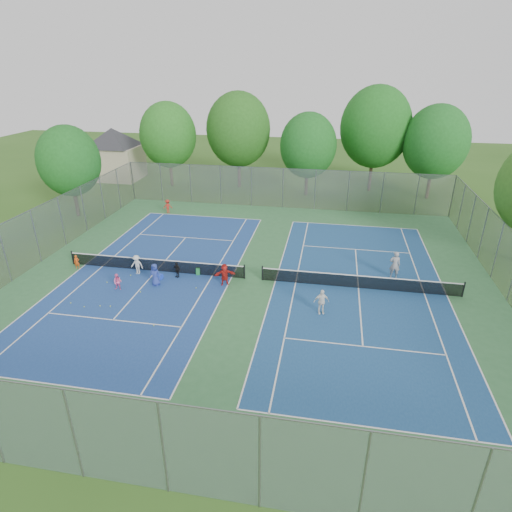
{
  "coord_description": "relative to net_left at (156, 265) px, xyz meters",
  "views": [
    {
      "loc": [
        4.78,
        -25.37,
        13.53
      ],
      "look_at": [
        0.0,
        1.0,
        1.3
      ],
      "focal_mm": 30.0,
      "sensor_mm": 36.0,
      "label": 1
    }
  ],
  "objects": [
    {
      "name": "net_left",
      "position": [
        0.0,
        0.0,
        0.0
      ],
      "size": [
        12.87,
        0.1,
        0.91
      ],
      "primitive_type": "cube",
      "color": "black",
      "rests_on": "ground"
    },
    {
      "name": "tennis_ball_6",
      "position": [
        2.55,
        -6.57,
        -0.42
      ],
      "size": [
        0.07,
        0.07,
        0.07
      ],
      "primitive_type": "sphere",
      "color": "#A5C72E",
      "rests_on": "ground"
    },
    {
      "name": "instructor",
      "position": [
        16.39,
        1.97,
        0.52
      ],
      "size": [
        0.72,
        0.49,
        1.95
      ],
      "primitive_type": "imported",
      "rotation": [
        0.0,
        0.0,
        3.11
      ],
      "color": "#959598",
      "rests_on": "ground"
    },
    {
      "name": "ball_crate",
      "position": [
        0.69,
        -1.06,
        -0.3
      ],
      "size": [
        0.44,
        0.44,
        0.32
      ],
      "primitive_type": "cube",
      "rotation": [
        0.0,
        0.0,
        -0.21
      ],
      "color": "blue",
      "rests_on": "ground"
    },
    {
      "name": "tree_nc",
      "position": [
        9.0,
        21.0,
        4.94
      ],
      "size": [
        6.0,
        6.0,
        8.85
      ],
      "color": "#443326",
      "rests_on": "ground"
    },
    {
      "name": "student_e",
      "position": [
        0.79,
        -1.96,
        0.32
      ],
      "size": [
        0.78,
        0.53,
        1.54
      ],
      "primitive_type": "imported",
      "rotation": [
        0.0,
        0.0,
        -0.06
      ],
      "color": "#273A92",
      "rests_on": "ground"
    },
    {
      "name": "tennis_ball_5",
      "position": [
        -3.43,
        -5.16,
        -0.42
      ],
      "size": [
        0.07,
        0.07,
        0.07
      ],
      "primitive_type": "sphere",
      "color": "#B6C72E",
      "rests_on": "ground"
    },
    {
      "name": "student_c",
      "position": [
        -1.1,
        -0.6,
        0.24
      ],
      "size": [
        0.95,
        0.61,
        1.4
      ],
      "primitive_type": "imported",
      "rotation": [
        0.0,
        0.0,
        -0.1
      ],
      "color": "silver",
      "rests_on": "ground"
    },
    {
      "name": "tennis_ball_7",
      "position": [
        -1.78,
        -1.85,
        -0.42
      ],
      "size": [
        0.07,
        0.07,
        0.07
      ],
      "primitive_type": "sphere",
      "color": "#B0D230",
      "rests_on": "ground"
    },
    {
      "name": "student_f",
      "position": [
        5.28,
        -1.07,
        0.3
      ],
      "size": [
        1.46,
        0.95,
        1.5
      ],
      "primitive_type": "imported",
      "rotation": [
        0.0,
        0.0,
        0.4
      ],
      "color": "#B41F19",
      "rests_on": "ground"
    },
    {
      "name": "ball_hopper",
      "position": [
        3.09,
        0.01,
        -0.2
      ],
      "size": [
        0.3,
        0.3,
        0.52
      ],
      "primitive_type": "cube",
      "rotation": [
        0.0,
        0.0,
        0.17
      ],
      "color": "green",
      "rests_on": "ground"
    },
    {
      "name": "court_pad",
      "position": [
        7.0,
        0.0,
        -0.45
      ],
      "size": [
        32.0,
        32.0,
        0.01
      ],
      "primitive_type": "cube",
      "color": "#31683A",
      "rests_on": "ground"
    },
    {
      "name": "court_right",
      "position": [
        14.0,
        0.0,
        -0.44
      ],
      "size": [
        10.97,
        23.77,
        0.01
      ],
      "primitive_type": "cube",
      "color": "navy",
      "rests_on": "court_pad"
    },
    {
      "name": "child_far_baseline",
      "position": [
        -3.8,
        12.33,
        0.21
      ],
      "size": [
        0.94,
        0.66,
        1.33
      ],
      "primitive_type": "imported",
      "rotation": [
        0.0,
        0.0,
        3.35
      ],
      "color": "#B32619",
      "rests_on": "ground"
    },
    {
      "name": "tennis_ball_3",
      "position": [
        0.61,
        -1.92,
        -0.42
      ],
      "size": [
        0.07,
        0.07,
        0.07
      ],
      "primitive_type": "sphere",
      "color": "#CDD331",
      "rests_on": "ground"
    },
    {
      "name": "student_a",
      "position": [
        -5.69,
        -0.6,
        0.06
      ],
      "size": [
        0.43,
        0.34,
        1.03
      ],
      "primitive_type": "imported",
      "rotation": [
        0.0,
        0.0,
        0.27
      ],
      "color": "#CA4A13",
      "rests_on": "ground"
    },
    {
      "name": "tennis_ball_9",
      "position": [
        -0.84,
        -5.08,
        -0.42
      ],
      "size": [
        0.07,
        0.07,
        0.07
      ],
      "primitive_type": "sphere",
      "color": "gold",
      "rests_on": "ground"
    },
    {
      "name": "tennis_ball_1",
      "position": [
        -2.56,
        -2.26,
        -0.42
      ],
      "size": [
        0.07,
        0.07,
        0.07
      ],
      "primitive_type": "sphere",
      "color": "#CADC33",
      "rests_on": "ground"
    },
    {
      "name": "tennis_ball_2",
      "position": [
        -2.37,
        -5.42,
        -0.42
      ],
      "size": [
        0.07,
        0.07,
        0.07
      ],
      "primitive_type": "sphere",
      "color": "#B2C12C",
      "rests_on": "ground"
    },
    {
      "name": "fence_west",
      "position": [
        -9.0,
        0.0,
        1.54
      ],
      "size": [
        0.1,
        32.0,
        4.0
      ],
      "primitive_type": "cube",
      "rotation": [
        0.0,
        0.0,
        1.57
      ],
      "color": "gray",
      "rests_on": "ground"
    },
    {
      "name": "tennis_ball_8",
      "position": [
        -1.48,
        -5.15,
        -0.42
      ],
      "size": [
        0.07,
        0.07,
        0.07
      ],
      "primitive_type": "sphere",
      "color": "#BDCC2F",
      "rests_on": "ground"
    },
    {
      "name": "fence_north",
      "position": [
        7.0,
        16.0,
        1.54
      ],
      "size": [
        32.0,
        0.1,
        4.0
      ],
      "primitive_type": "cube",
      "color": "gray",
      "rests_on": "ground"
    },
    {
      "name": "ground",
      "position": [
        7.0,
        0.0,
        -0.46
      ],
      "size": [
        120.0,
        120.0,
        0.0
      ],
      "primitive_type": "plane",
      "color": "#2F591B",
      "rests_on": "ground"
    },
    {
      "name": "tree_nl",
      "position": [
        1.0,
        23.0,
        6.09
      ],
      "size": [
        7.2,
        7.2,
        10.69
      ],
      "color": "#443326",
      "rests_on": "ground"
    },
    {
      "name": "tennis_ball_0",
      "position": [
        3.56,
        -1.95,
        -0.42
      ],
      "size": [
        0.07,
        0.07,
        0.07
      ],
      "primitive_type": "sphere",
      "color": "#C4D932",
      "rests_on": "ground"
    },
    {
      "name": "house",
      "position": [
        -15.0,
        24.0,
        3.76
      ],
      "size": [
        11.03,
        11.03,
        7.3
      ],
      "color": "#B7A88C",
      "rests_on": "ground"
    },
    {
      "name": "court_left",
      "position": [
        0.0,
        0.0,
        -0.44
      ],
      "size": [
        10.97,
        23.77,
        0.01
      ],
      "primitive_type": "cube",
      "color": "navy",
      "rests_on": "court_pad"
    },
    {
      "name": "tree_ne",
      "position": [
        22.0,
        22.0,
        5.51
      ],
      "size": [
        6.6,
        6.6,
        9.77
      ],
      "color": "#443326",
      "rests_on": "ground"
    },
    {
      "name": "fence_south",
      "position": [
        7.0,
        -16.0,
        1.54
      ],
      "size": [
        32.0,
        0.1,
        4.0
      ],
      "primitive_type": "cube",
      "color": "gray",
      "rests_on": "ground"
    },
    {
      "name": "student_d",
      "position": [
        1.8,
        -0.6,
        0.11
      ],
      "size": [
        0.71,
        0.55,
        1.12
      ],
      "primitive_type": "imported",
      "rotation": [
        0.0,
        0.0,
        -0.47
      ],
      "color": "black",
      "rests_on": "ground"
    },
    {
      "name": "tennis_ball_4",
      "position": [
        0.2,
        -3.11,
        -0.42
      ],
      "size": [
        0.07,
        0.07,
        0.07
      ],
      "primitive_type": "sphere",
      "color": "#C1DE33",
      "rests_on": "ground"
    },
    {
      "name": "tree_nr",
      "position": [
        16.0,
        24.0,
        6.59
      ],
      "size": [
        7.6,
        7.6,
        11.42
      ],
      "color": "#443326",
      "rests_on": "ground"
    },
    {
      "name": "teen_court_b",
      "position": [
        11.69,
        -3.52,
        0.33
      ],
      "size": [
        0.99,
        0.62,
        1.57
      ],
      "primitive_type": "imported",
      "rotation": [
        0.0,
        0.0,
        0.28
      ],
      "color": "white",
      "rests_on": "ground"
    },
    {
      "name": "net_right",
      "position": [
        14.0,
        0.0,
        0.0
      ],
      "size": [
        12.87,
        0.1,
        0.91
      ],
      "primitive_type": "cube",
      "color": "black",
      "rests_on": "ground"
    },
    {
      "name": "tennis_ball_10",
      "position": [
        -1.46,
        -1.02,
        -0.42
      ],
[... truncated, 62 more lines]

